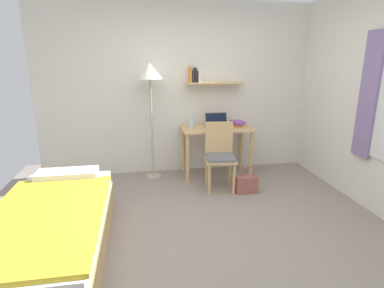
{
  "coord_description": "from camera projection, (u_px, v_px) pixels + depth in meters",
  "views": [
    {
      "loc": [
        -0.69,
        -2.78,
        1.78
      ],
      "look_at": [
        -0.12,
        0.51,
        0.85
      ],
      "focal_mm": 28.96,
      "sensor_mm": 36.0,
      "label": 1
    }
  ],
  "objects": [
    {
      "name": "handbag",
      "position": [
        247.0,
        184.0,
        4.21
      ],
      "size": [
        0.3,
        0.12,
        0.39
      ],
      "color": "#99564C",
      "rests_on": "ground_plane"
    },
    {
      "name": "standing_lamp",
      "position": [
        150.0,
        79.0,
        4.39
      ],
      "size": [
        0.36,
        0.36,
        1.71
      ],
      "color": "#B2A893",
      "rests_on": "ground_plane"
    },
    {
      "name": "laptop",
      "position": [
        217.0,
        124.0,
        4.71
      ],
      "size": [
        0.34,
        0.22,
        0.21
      ],
      "color": "black",
      "rests_on": "desk"
    },
    {
      "name": "desk_chair",
      "position": [
        220.0,
        153.0,
        4.29
      ],
      "size": [
        0.45,
        0.46,
        0.92
      ],
      "color": "tan",
      "rests_on": "ground_plane"
    },
    {
      "name": "ground_plane",
      "position": [
        212.0,
        235.0,
        3.23
      ],
      "size": [
        5.28,
        5.28,
        0.0
      ],
      "primitive_type": "plane",
      "color": "gray"
    },
    {
      "name": "book_stack",
      "position": [
        238.0,
        123.0,
        4.8
      ],
      "size": [
        0.2,
        0.26,
        0.08
      ],
      "color": "orange",
      "rests_on": "desk"
    },
    {
      "name": "desk",
      "position": [
        216.0,
        136.0,
        4.75
      ],
      "size": [
        1.07,
        0.57,
        0.76
      ],
      "color": "tan",
      "rests_on": "ground_plane"
    },
    {
      "name": "wall_back",
      "position": [
        183.0,
        90.0,
        4.8
      ],
      "size": [
        4.4,
        0.27,
        2.6
      ],
      "color": "silver",
      "rests_on": "ground_plane"
    },
    {
      "name": "bed",
      "position": [
        52.0,
        231.0,
        2.85
      ],
      "size": [
        0.98,
        2.06,
        0.54
      ],
      "color": "tan",
      "rests_on": "ground_plane"
    },
    {
      "name": "water_bottle",
      "position": [
        191.0,
        122.0,
        4.6
      ],
      "size": [
        0.07,
        0.07,
        0.22
      ],
      "primitive_type": "cylinder",
      "color": "silver",
      "rests_on": "desk"
    }
  ]
}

